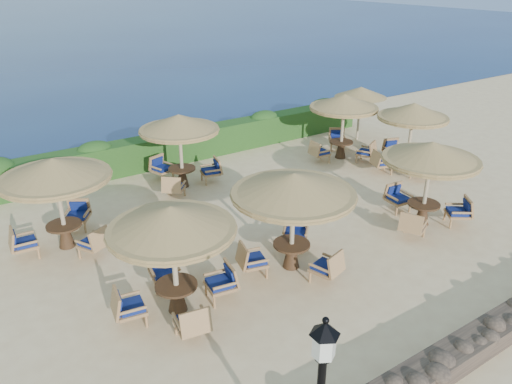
# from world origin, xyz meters

# --- Properties ---
(ground) EXTENTS (120.00, 120.00, 0.00)m
(ground) POSITION_xyz_m (0.00, 0.00, 0.00)
(ground) COLOR beige
(ground) RESTS_ON ground
(hedge) EXTENTS (18.00, 0.90, 1.20)m
(hedge) POSITION_xyz_m (0.00, 7.20, 0.60)
(hedge) COLOR #1B3F14
(hedge) RESTS_ON ground
(stone_wall) EXTENTS (15.00, 0.65, 0.44)m
(stone_wall) POSITION_xyz_m (0.00, -6.20, 0.22)
(stone_wall) COLOR brown
(stone_wall) RESTS_ON ground
(extra_parasol) EXTENTS (2.30, 2.30, 2.41)m
(extra_parasol) POSITION_xyz_m (7.80, 5.20, 2.17)
(extra_parasol) COLOR tan
(extra_parasol) RESTS_ON ground
(cafe_set_0) EXTENTS (2.87, 2.87, 2.65)m
(cafe_set_0) POSITION_xyz_m (-4.47, -1.58, 1.83)
(cafe_set_0) COLOR tan
(cafe_set_0) RESTS_ON ground
(cafe_set_1) EXTENTS (3.15, 3.15, 2.65)m
(cafe_set_1) POSITION_xyz_m (-1.20, -1.58, 1.98)
(cafe_set_1) COLOR tan
(cafe_set_1) RESTS_ON ground
(cafe_set_2) EXTENTS (2.84, 2.85, 2.65)m
(cafe_set_2) POSITION_xyz_m (3.58, -1.90, 1.92)
(cafe_set_2) COLOR tan
(cafe_set_2) RESTS_ON ground
(cafe_set_3) EXTENTS (2.96, 2.96, 2.65)m
(cafe_set_3) POSITION_xyz_m (-5.80, 2.76, 1.95)
(cafe_set_3) COLOR tan
(cafe_set_3) RESTS_ON ground
(cafe_set_4) EXTENTS (2.83, 2.82, 2.65)m
(cafe_set_4) POSITION_xyz_m (-1.21, 4.78, 1.90)
(cafe_set_4) COLOR tan
(cafe_set_4) RESTS_ON ground
(cafe_set_5) EXTENTS (2.79, 2.79, 2.65)m
(cafe_set_5) POSITION_xyz_m (5.51, 3.83, 1.90)
(cafe_set_5) COLOR tan
(cafe_set_5) RESTS_ON ground
(cafe_set_6) EXTENTS (2.88, 2.88, 2.65)m
(cafe_set_6) POSITION_xyz_m (6.67, 1.37, 1.78)
(cafe_set_6) COLOR tan
(cafe_set_6) RESTS_ON ground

